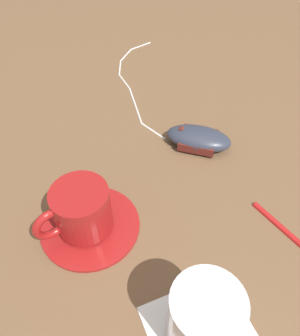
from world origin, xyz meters
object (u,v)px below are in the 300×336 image
coffee_cup (80,209)px  drinking_glass (203,319)px  pen (298,240)px  computer_mouse (198,138)px  saucer (90,225)px

coffee_cup → drinking_glass: bearing=-69.7°
coffee_cup → pen: size_ratio=0.69×
pen → computer_mouse: bearing=95.4°
computer_mouse → drinking_glass: (-0.16, -0.26, 0.03)m
coffee_cup → pen: bearing=-30.2°
coffee_cup → computer_mouse: bearing=18.3°
drinking_glass → coffee_cup: bearing=110.3°
computer_mouse → pen: size_ratio=0.79×
saucer → drinking_glass: drinking_glass is taller
coffee_cup → computer_mouse: size_ratio=0.87×
coffee_cup → computer_mouse: 0.24m
pen → drinking_glass: bearing=-166.9°
computer_mouse → pen: 0.22m
saucer → coffee_cup: bearing=161.5°
computer_mouse → coffee_cup: bearing=-161.7°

